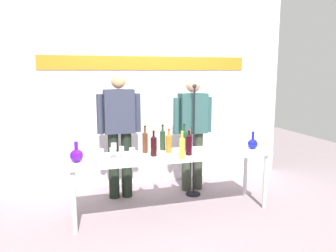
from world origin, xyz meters
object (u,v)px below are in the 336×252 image
Objects in this scene: wine_glass_right_4 at (230,141)px; microphone_stand at (194,159)px; wine_bottle_2 at (189,144)px; wine_glass_right_0 at (224,145)px; wine_glass_left_1 at (122,150)px; wine_glass_left_3 at (114,147)px; wine_glass_left_0 at (93,155)px; decanter_blue_right at (253,143)px; wine_glass_right_1 at (242,144)px; wine_bottle_1 at (169,143)px; wine_bottle_3 at (163,139)px; wine_glass_left_5 at (101,153)px; decanter_blue_left at (77,155)px; presenter_left at (119,129)px; wine_glass_left_2 at (132,152)px; wine_glass_right_3 at (230,139)px; presenter_right at (193,128)px; wine_bottle_5 at (154,145)px; wine_bottle_4 at (184,139)px; wine_bottle_6 at (182,147)px; wine_glass_right_2 at (221,138)px; display_table at (172,159)px; wine_glass_left_4 at (113,151)px; wine_bottle_0 at (145,141)px.

microphone_stand is (-0.36, 0.36, -0.30)m from wine_glass_right_4.
wine_glass_right_0 is (0.42, -0.07, -0.03)m from wine_bottle_2.
wine_glass_left_1 is 0.83× the size of wine_glass_left_3.
wine_glass_left_0 is at bearing -173.65° from wine_bottle_2.
decanter_blue_right reaches higher than wine_glass_right_0.
wine_bottle_1 is at bearing 165.34° from wine_glass_right_1.
wine_bottle_1 is 0.16m from wine_bottle_3.
wine_bottle_2 is 1.02m from wine_glass_left_5.
presenter_left is at bearing 51.08° from decanter_blue_left.
wine_glass_left_3 is at bearing 129.04° from wine_glass_left_2.
wine_glass_right_3 is at bearing 12.60° from wine_glass_left_0.
presenter_right reaches higher than wine_bottle_1.
wine_bottle_5 reaches higher than wine_glass_right_4.
wine_glass_right_0 is (1.12, -0.84, -0.12)m from presenter_left.
wine_glass_left_0 is (-1.14, -0.39, -0.02)m from wine_bottle_4.
wine_bottle_6 is at bearing -22.64° from wine_glass_left_3.
wine_bottle_6 is 2.42× the size of wine_glass_right_4.
wine_glass_right_0 is 0.40m from wine_glass_right_2.
wine_glass_left_4 is (-0.70, -0.02, 0.15)m from display_table.
wine_glass_right_0 reaches higher than wine_glass_left_4.
presenter_right is 1.57m from wine_glass_left_5.
wine_bottle_5 reaches higher than wine_glass_right_0.
wine_glass_left_1 reaches higher than display_table.
decanter_blue_left is 0.40m from wine_glass_left_4.
wine_glass_left_4 is (-0.10, -0.00, -0.00)m from wine_glass_left_1.
decanter_blue_right is at bearing -29.38° from wine_glass_right_4.
wine_bottle_0 is (0.23, -0.52, -0.08)m from presenter_left.
wine_glass_right_2 is at bearing 163.02° from wine_glass_right_3.
display_table is 0.84m from wine_glass_right_4.
presenter_right is 1.03m from wine_bottle_5.
wine_bottle_5 is at bearing -67.41° from presenter_left.
wine_bottle_5 is (-0.22, -0.11, 0.01)m from wine_bottle_1.
wine_bottle_4 reaches higher than wine_glass_right_3.
wine_bottle_5 reaches higher than decanter_blue_left.
wine_glass_left_0 is at bearing -114.54° from presenter_left.
wine_glass_right_1 is (0.91, -0.38, -0.04)m from wine_bottle_3.
wine_glass_left_3 is 0.09m from wine_glass_left_4.
wine_bottle_0 is 2.16× the size of wine_glass_left_0.
presenter_left is at bearing -180.00° from presenter_right.
display_table is at bearing -164.91° from wine_glass_right_2.
wine_glass_left_5 is (-0.84, -0.11, 0.16)m from display_table.
presenter_left reaches higher than wine_glass_right_3.
decanter_blue_left is at bearing -166.25° from wine_bottle_0.
wine_bottle_6 is (1.15, -0.19, 0.06)m from decanter_blue_left.
wine_glass_right_0 is (0.08, -0.84, -0.08)m from presenter_right.
wine_glass_right_3 is (0.00, 0.32, -0.00)m from wine_glass_right_1.
wine_bottle_3 is 2.39× the size of wine_glass_right_3.
wine_bottle_1 is 0.96m from wine_glass_left_0.
wine_glass_right_2 is (1.25, 0.35, 0.01)m from wine_glass_left_2.
wine_bottle_2 is 0.93× the size of wine_bottle_4.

